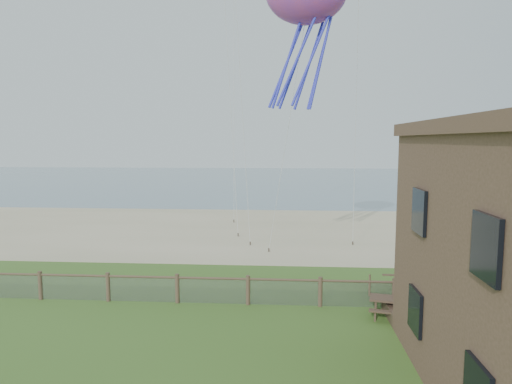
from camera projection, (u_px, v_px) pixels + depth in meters
ground at (230, 379)px, 13.16m from camera, size 160.00×160.00×0.00m
sand_beach at (266, 230)px, 34.96m from camera, size 72.00×20.00×0.02m
ocean at (278, 180)px, 78.58m from camera, size 160.00×68.00×0.02m
chainlink_fence at (248, 292)px, 19.04m from camera, size 36.20×0.20×1.25m
picnic_table at (397, 307)px, 17.66m from camera, size 2.36×1.98×0.87m
octopus_kite at (306, 33)px, 23.61m from camera, size 4.59×3.94×7.97m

